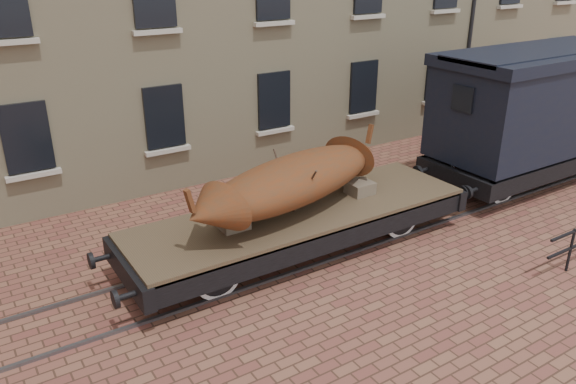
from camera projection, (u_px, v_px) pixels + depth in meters
ground at (346, 237)px, 13.52m from camera, size 90.00×90.00×0.00m
rail_track at (346, 235)px, 13.51m from camera, size 30.00×1.52×0.06m
flatcar_wagon at (301, 218)px, 12.53m from camera, size 8.92×2.42×1.35m
iron_boat at (294, 180)px, 12.06m from camera, size 5.69×2.77×1.41m
goods_van at (539, 100)px, 15.97m from camera, size 7.53×2.74×3.89m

